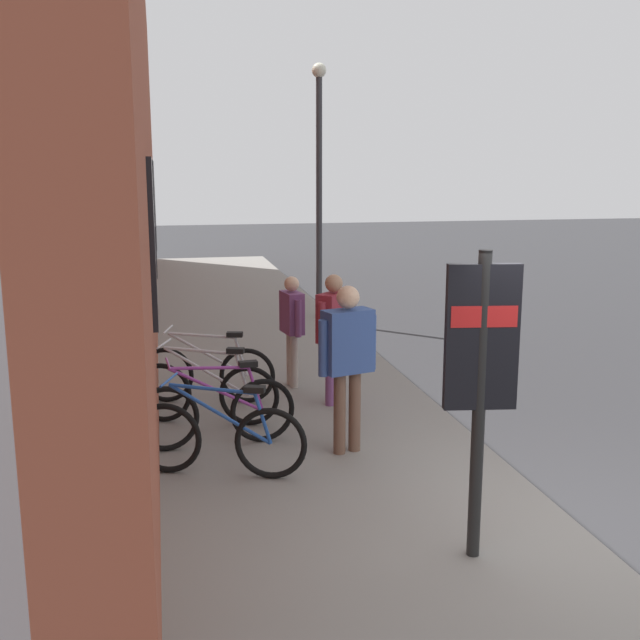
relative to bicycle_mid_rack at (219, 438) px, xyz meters
The scene contains 12 objects.
ground 5.91m from the bicycle_mid_rack, 41.70° to the right, with size 60.00×60.00×0.00m, color #2D2D30.
sidewalk_pavement 6.52m from the bicycle_mid_rack, 10.35° to the right, with size 24.00×3.50×0.12m, color gray.
station_facade 8.09m from the bicycle_mid_rack, ahead, with size 22.00×0.65×7.35m.
bicycle_mid_rack is the anchor object (origin of this frame).
bicycle_under_window 0.82m from the bicycle_mid_rack, ahead, with size 0.48×1.77×0.97m.
bicycle_beside_lamp 1.59m from the bicycle_mid_rack, ahead, with size 0.70×1.69×0.97m.
bicycle_by_door 2.42m from the bicycle_mid_rack, ahead, with size 0.59×1.73×0.97m.
transit_info_sign 2.95m from the bicycle_mid_rack, 137.42° to the right, with size 0.16×0.56×2.40m.
pedestrian_crossing_street 1.59m from the bicycle_mid_rack, 75.25° to the right, with size 0.39×0.66×1.79m.
pedestrian_near_bus 3.24m from the bicycle_mid_rack, 22.88° to the right, with size 0.58×0.29×1.53m.
pedestrian_by_facade 2.68m from the bicycle_mid_rack, 38.43° to the right, with size 0.51×0.51×1.67m.
street_lamp 8.52m from the bicycle_mid_rack, 18.79° to the right, with size 0.28×0.28×4.92m.
Camera 1 is at (-5.53, 3.42, 3.12)m, focal length 42.90 mm.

